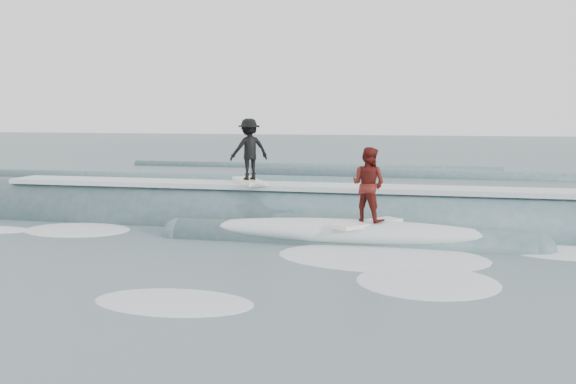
# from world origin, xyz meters

# --- Properties ---
(ground) EXTENTS (160.00, 160.00, 0.00)m
(ground) POSITION_xyz_m (0.00, 0.00, 0.00)
(ground) COLOR #3A4D55
(ground) RESTS_ON ground
(breaking_wave) EXTENTS (21.55, 3.92, 2.28)m
(breaking_wave) POSITION_xyz_m (0.22, 2.74, 0.04)
(breaking_wave) COLOR #365A5B
(breaking_wave) RESTS_ON ground
(surfer_black) EXTENTS (1.52, 1.99, 1.89)m
(surfer_black) POSITION_xyz_m (-1.40, 3.01, 2.13)
(surfer_black) COLOR white
(surfer_black) RESTS_ON ground
(surfer_red) EXTENTS (1.68, 1.91, 1.95)m
(surfer_red) POSITION_xyz_m (2.32, 0.81, 1.41)
(surfer_red) COLOR white
(surfer_red) RESTS_ON ground
(whitewater) EXTENTS (17.14, 7.63, 0.10)m
(whitewater) POSITION_xyz_m (1.17, -1.17, 0.00)
(whitewater) COLOR white
(whitewater) RESTS_ON ground
(far_swells) EXTENTS (37.03, 8.65, 0.80)m
(far_swells) POSITION_xyz_m (-1.75, 17.65, 0.00)
(far_swells) COLOR #365A5B
(far_swells) RESTS_ON ground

